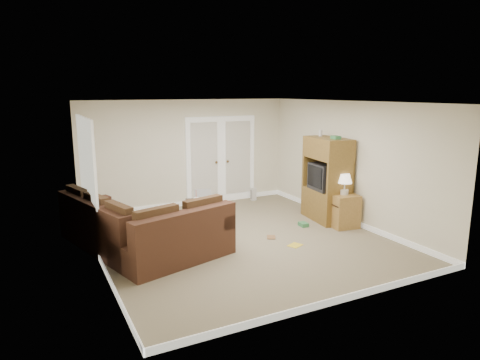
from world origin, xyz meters
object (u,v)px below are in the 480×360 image
coffee_table (202,215)px  tv_armoire (327,179)px  sectional_sofa (138,233)px  side_cabinet (343,208)px

coffee_table → tv_armoire: bearing=3.7°
sectional_sofa → tv_armoire: tv_armoire is taller
coffee_table → side_cabinet: (2.58, -1.18, 0.13)m
tv_armoire → side_cabinet: size_ratio=1.73×
tv_armoire → sectional_sofa: bearing=-171.3°
sectional_sofa → tv_armoire: (4.02, 0.12, 0.54)m
coffee_table → sectional_sofa: bearing=-135.8°
coffee_table → tv_armoire: tv_armoire is taller
sectional_sofa → tv_armoire: 4.06m
coffee_table → side_cabinet: size_ratio=1.19×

